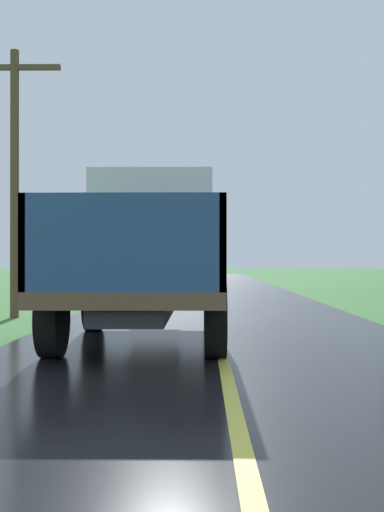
% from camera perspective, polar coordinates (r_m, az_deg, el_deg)
% --- Properties ---
extents(banana_truck_near, '(2.38, 5.82, 2.80)m').
position_cam_1_polar(banana_truck_near, '(11.48, -3.56, 0.38)').
color(banana_truck_near, '#2D2D30').
rests_on(banana_truck_near, road_surface).
extents(utility_pole_roadside, '(2.11, 0.20, 6.16)m').
position_cam_1_polar(utility_pole_roadside, '(16.62, -14.32, 6.76)').
color(utility_pole_roadside, brown).
rests_on(utility_pole_roadside, ground).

